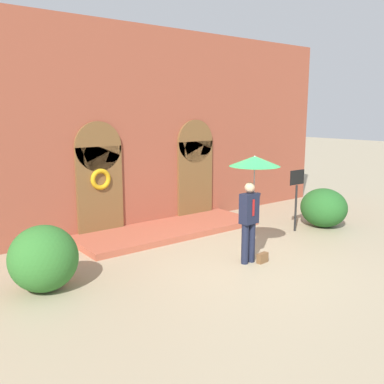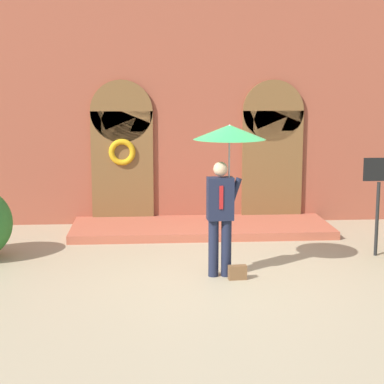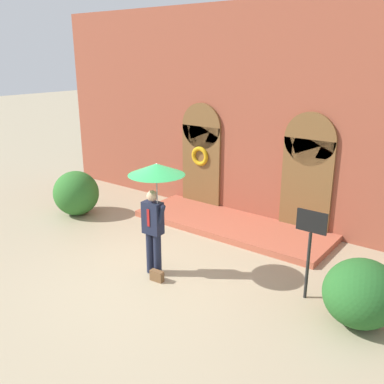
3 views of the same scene
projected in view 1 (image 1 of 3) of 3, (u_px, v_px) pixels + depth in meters
name	position (u px, v px, depth m)	size (l,w,h in m)	color
ground_plane	(248.00, 263.00, 9.43)	(80.00, 80.00, 0.00)	tan
building_facade	(146.00, 133.00, 12.15)	(14.00, 2.30, 5.60)	brown
person_with_umbrella	(253.00, 177.00, 9.17)	(1.10, 1.10, 2.36)	#191E33
handbag	(262.00, 258.00, 9.44)	(0.28, 0.12, 0.22)	brown
sign_post	(297.00, 190.00, 11.76)	(0.56, 0.06, 1.72)	black
shrub_left	(44.00, 258.00, 7.89)	(1.27, 1.25, 1.24)	#2D6B28
shrub_right	(324.00, 208.00, 12.34)	(1.24, 1.36, 1.12)	#235B23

